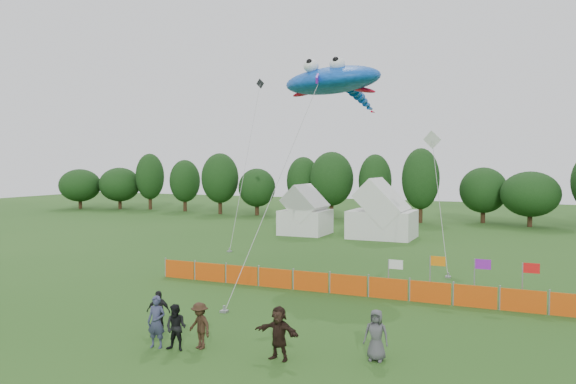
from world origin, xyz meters
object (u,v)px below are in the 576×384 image
at_px(spectator_d, 158,312).
at_px(stingray_kite, 335,82).
at_px(spectator_a, 156,322).
at_px(tent_left, 305,214).
at_px(spectator_e, 376,335).
at_px(spectator_f, 279,333).
at_px(tent_right, 382,215).
at_px(barrier_fence, 348,285).
at_px(spectator_b, 176,328).
at_px(spectator_c, 200,326).

distance_m(spectator_d, stingray_kite, 19.50).
xyz_separation_m(spectator_a, spectator_d, (-1.02, 1.47, -0.11)).
relative_size(tent_left, spectator_e, 2.42).
relative_size(spectator_d, spectator_f, 0.91).
relative_size(tent_right, spectator_f, 3.10).
height_order(spectator_e, spectator_f, spectator_f).
relative_size(tent_left, barrier_fence, 0.19).
relative_size(spectator_f, stingray_kite, 0.09).
bearing_deg(spectator_d, spectator_f, -21.62).
relative_size(barrier_fence, spectator_d, 13.38).
distance_m(tent_left, spectator_b, 32.40).
xyz_separation_m(tent_right, spectator_b, (0.78, -31.69, -1.17)).
height_order(tent_left, spectator_d, tent_left).
distance_m(spectator_c, spectator_f, 3.01).
bearing_deg(spectator_b, barrier_fence, 67.60).
xyz_separation_m(tent_left, spectator_b, (7.87, -31.41, -1.02)).
distance_m(spectator_a, spectator_f, 4.51).
bearing_deg(tent_left, spectator_a, -77.34).
distance_m(barrier_fence, stingray_kite, 13.68).
bearing_deg(spectator_a, spectator_f, -0.09).
bearing_deg(stingray_kite, barrier_fence, -65.98).
bearing_deg(spectator_b, spectator_c, 31.20).
distance_m(tent_left, spectator_a, 32.24).
xyz_separation_m(tent_left, spectator_f, (11.53, -30.78, -0.94)).
height_order(tent_left, tent_right, tent_right).
bearing_deg(tent_left, stingray_kite, -61.19).
bearing_deg(spectator_b, tent_left, 97.71).
bearing_deg(spectator_b, spectator_a, 175.79).
bearing_deg(barrier_fence, spectator_d, -118.36).
bearing_deg(barrier_fence, spectator_a, -110.05).
relative_size(spectator_a, stingray_kite, 0.09).
bearing_deg(spectator_e, spectator_f, -159.32).
xyz_separation_m(spectator_a, spectator_e, (7.45, 1.89, -0.07)).
xyz_separation_m(barrier_fence, spectator_d, (-4.79, -8.88, 0.32)).
bearing_deg(spectator_e, spectator_c, -169.04).
height_order(tent_right, spectator_a, tent_right).
height_order(spectator_a, spectator_f, spectator_a).
xyz_separation_m(spectator_b, spectator_d, (-1.83, 1.44, 0.01)).
distance_m(tent_right, stingray_kite, 17.07).
relative_size(spectator_e, stingray_kite, 0.08).
height_order(tent_right, spectator_d, tent_right).
relative_size(spectator_c, spectator_f, 0.91).
bearing_deg(barrier_fence, stingray_kite, 114.02).
relative_size(spectator_c, stingray_kite, 0.08).
relative_size(spectator_a, spectator_e, 1.09).
xyz_separation_m(tent_right, spectator_c, (1.43, -31.19, -1.16)).
distance_m(spectator_e, stingray_kite, 20.28).
distance_m(barrier_fence, spectator_f, 9.73).
height_order(tent_left, stingray_kite, stingray_kite).
distance_m(spectator_d, spectator_f, 5.54).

